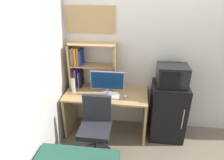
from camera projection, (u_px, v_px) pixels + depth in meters
wall_back at (191, 57)px, 3.12m from camera, size 6.40×0.04×2.60m
wall_left at (10, 103)px, 1.89m from camera, size 0.04×4.40×2.60m
desk at (106, 105)px, 3.28m from camera, size 1.31×0.64×0.76m
hutch_bookshelf at (86, 64)px, 3.24m from camera, size 0.76×0.26×0.75m
monitor at (107, 82)px, 3.04m from camera, size 0.52×0.22×0.39m
keyboard at (106, 96)px, 3.08m from camera, size 0.41×0.15×0.02m
computer_mouse at (125, 96)px, 3.06m from camera, size 0.06×0.08×0.03m
water_bottle at (73, 85)px, 3.18m from camera, size 0.06×0.06×0.26m
mini_fridge at (167, 111)px, 3.23m from camera, size 0.54×0.52×0.94m
microwave at (172, 76)px, 2.96m from camera, size 0.45×0.35×0.32m
desk_chair at (96, 131)px, 2.85m from camera, size 0.49×0.49×0.93m
wall_corkboard at (90, 19)px, 3.04m from camera, size 0.76×0.02×0.41m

